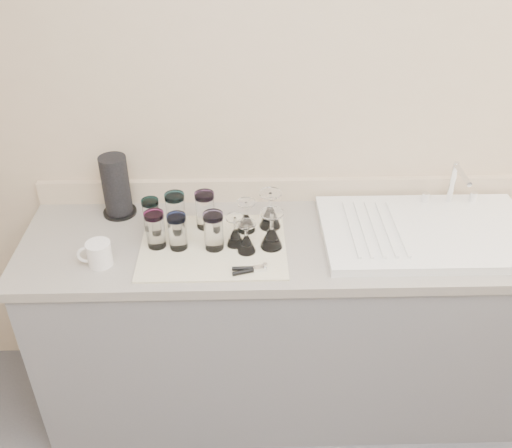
{
  "coord_description": "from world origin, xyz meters",
  "views": [
    {
      "loc": [
        -0.16,
        -0.61,
        2.18
      ],
      "look_at": [
        -0.12,
        1.15,
        1.0
      ],
      "focal_mm": 40.0,
      "sensor_mm": 36.0,
      "label": 1
    }
  ],
  "objects_px": {
    "tumbler_teal": "(151,215)",
    "goblet_back_left": "(246,221)",
    "tumbler_purple": "(205,210)",
    "paper_towel_roll": "(116,187)",
    "can_opener": "(250,270)",
    "white_mug": "(98,254)",
    "goblet_back_right": "(270,215)",
    "tumbler_blue": "(177,231)",
    "goblet_front_right": "(272,235)",
    "tumbler_cyan": "(176,211)",
    "sink_unit": "(428,231)",
    "tumbler_lavender": "(214,231)",
    "goblet_front_left": "(246,242)",
    "tumbler_magenta": "(155,229)",
    "goblet_extra": "(235,235)"
  },
  "relations": [
    {
      "from": "tumbler_teal",
      "to": "goblet_back_left",
      "type": "height_order",
      "value": "tumbler_teal"
    },
    {
      "from": "tumbler_purple",
      "to": "paper_towel_roll",
      "type": "relative_size",
      "value": 0.59
    },
    {
      "from": "tumbler_purple",
      "to": "paper_towel_roll",
      "type": "distance_m",
      "value": 0.38
    },
    {
      "from": "can_opener",
      "to": "tumbler_teal",
      "type": "bearing_deg",
      "value": 143.68
    },
    {
      "from": "can_opener",
      "to": "white_mug",
      "type": "xyz_separation_m",
      "value": [
        -0.54,
        0.07,
        0.03
      ]
    },
    {
      "from": "goblet_back_left",
      "to": "paper_towel_roll",
      "type": "distance_m",
      "value": 0.55
    },
    {
      "from": "goblet_back_right",
      "to": "tumbler_blue",
      "type": "bearing_deg",
      "value": -159.11
    },
    {
      "from": "tumbler_teal",
      "to": "goblet_front_right",
      "type": "height_order",
      "value": "goblet_front_right"
    },
    {
      "from": "tumbler_blue",
      "to": "goblet_back_left",
      "type": "distance_m",
      "value": 0.28
    },
    {
      "from": "tumbler_teal",
      "to": "tumbler_cyan",
      "type": "relative_size",
      "value": 0.87
    },
    {
      "from": "sink_unit",
      "to": "tumbler_teal",
      "type": "height_order",
      "value": "sink_unit"
    },
    {
      "from": "sink_unit",
      "to": "tumbler_purple",
      "type": "relative_size",
      "value": 5.39
    },
    {
      "from": "goblet_front_right",
      "to": "can_opener",
      "type": "distance_m",
      "value": 0.18
    },
    {
      "from": "sink_unit",
      "to": "goblet_front_right",
      "type": "xyz_separation_m",
      "value": [
        -0.61,
        -0.07,
        0.04
      ]
    },
    {
      "from": "goblet_back_left",
      "to": "white_mug",
      "type": "distance_m",
      "value": 0.57
    },
    {
      "from": "tumbler_teal",
      "to": "tumbler_lavender",
      "type": "xyz_separation_m",
      "value": [
        0.25,
        -0.13,
        0.01
      ]
    },
    {
      "from": "goblet_front_left",
      "to": "tumbler_magenta",
      "type": "bearing_deg",
      "value": 172.55
    },
    {
      "from": "tumbler_blue",
      "to": "goblet_front_right",
      "type": "relative_size",
      "value": 0.93
    },
    {
      "from": "tumbler_cyan",
      "to": "goblet_back_left",
      "type": "bearing_deg",
      "value": -4.54
    },
    {
      "from": "tumbler_teal",
      "to": "can_opener",
      "type": "bearing_deg",
      "value": -36.32
    },
    {
      "from": "tumbler_magenta",
      "to": "tumbler_teal",
      "type": "bearing_deg",
      "value": 104.86
    },
    {
      "from": "goblet_front_right",
      "to": "white_mug",
      "type": "bearing_deg",
      "value": -172.49
    },
    {
      "from": "tumbler_purple",
      "to": "goblet_back_left",
      "type": "height_order",
      "value": "tumbler_purple"
    },
    {
      "from": "tumbler_lavender",
      "to": "can_opener",
      "type": "bearing_deg",
      "value": -48.57
    },
    {
      "from": "goblet_back_left",
      "to": "white_mug",
      "type": "height_order",
      "value": "goblet_back_left"
    },
    {
      "from": "tumbler_teal",
      "to": "tumbler_cyan",
      "type": "distance_m",
      "value": 0.1
    },
    {
      "from": "sink_unit",
      "to": "paper_towel_roll",
      "type": "bearing_deg",
      "value": 171.07
    },
    {
      "from": "sink_unit",
      "to": "tumbler_lavender",
      "type": "height_order",
      "value": "sink_unit"
    },
    {
      "from": "tumbler_teal",
      "to": "goblet_front_right",
      "type": "relative_size",
      "value": 0.87
    },
    {
      "from": "tumbler_teal",
      "to": "tumbler_purple",
      "type": "bearing_deg",
      "value": 3.86
    },
    {
      "from": "tumbler_purple",
      "to": "can_opener",
      "type": "relative_size",
      "value": 1.21
    },
    {
      "from": "tumbler_lavender",
      "to": "goblet_extra",
      "type": "relative_size",
      "value": 1.22
    },
    {
      "from": "goblet_extra",
      "to": "paper_towel_roll",
      "type": "height_order",
      "value": "paper_towel_roll"
    },
    {
      "from": "goblet_front_right",
      "to": "sink_unit",
      "type": "bearing_deg",
      "value": 6.32
    },
    {
      "from": "tumbler_lavender",
      "to": "goblet_front_right",
      "type": "relative_size",
      "value": 0.98
    },
    {
      "from": "tumbler_teal",
      "to": "paper_towel_roll",
      "type": "height_order",
      "value": "paper_towel_roll"
    },
    {
      "from": "tumbler_teal",
      "to": "tumbler_magenta",
      "type": "bearing_deg",
      "value": -75.14
    },
    {
      "from": "tumbler_lavender",
      "to": "tumbler_cyan",
      "type": "bearing_deg",
      "value": 138.31
    },
    {
      "from": "tumbler_purple",
      "to": "tumbler_magenta",
      "type": "xyz_separation_m",
      "value": [
        -0.18,
        -0.13,
        -0.0
      ]
    },
    {
      "from": "tumbler_purple",
      "to": "goblet_extra",
      "type": "xyz_separation_m",
      "value": [
        0.12,
        -0.13,
        -0.04
      ]
    },
    {
      "from": "tumbler_blue",
      "to": "tumbler_magenta",
      "type": "bearing_deg",
      "value": 171.44
    },
    {
      "from": "sink_unit",
      "to": "tumbler_teal",
      "type": "xyz_separation_m",
      "value": [
        -1.08,
        0.06,
        0.06
      ]
    },
    {
      "from": "can_opener",
      "to": "goblet_front_right",
      "type": "bearing_deg",
      "value": 60.52
    },
    {
      "from": "goblet_back_right",
      "to": "goblet_extra",
      "type": "bearing_deg",
      "value": -138.52
    },
    {
      "from": "sink_unit",
      "to": "goblet_back_right",
      "type": "bearing_deg",
      "value": 173.58
    },
    {
      "from": "tumbler_cyan",
      "to": "can_opener",
      "type": "relative_size",
      "value": 1.22
    },
    {
      "from": "goblet_front_right",
      "to": "white_mug",
      "type": "xyz_separation_m",
      "value": [
        -0.63,
        -0.08,
        -0.01
      ]
    },
    {
      "from": "tumbler_cyan",
      "to": "tumbler_magenta",
      "type": "height_order",
      "value": "tumbler_cyan"
    },
    {
      "from": "goblet_back_right",
      "to": "paper_towel_roll",
      "type": "relative_size",
      "value": 0.6
    },
    {
      "from": "sink_unit",
      "to": "tumbler_lavender",
      "type": "relative_size",
      "value": 5.44
    }
  ]
}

